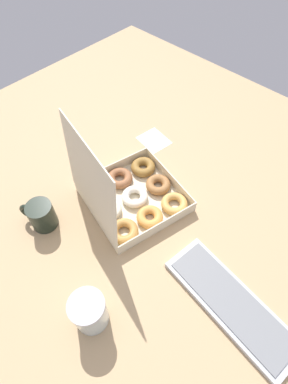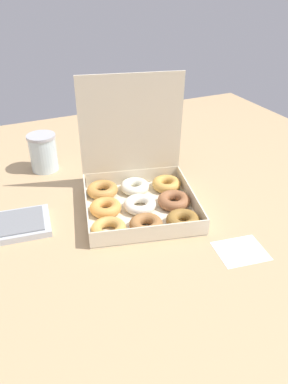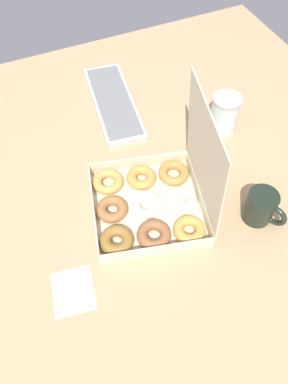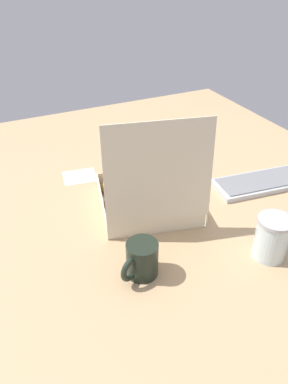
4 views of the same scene
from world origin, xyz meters
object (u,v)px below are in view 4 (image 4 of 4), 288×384
at_px(keyboard, 268,181).
at_px(glass_jar, 272,238).
at_px(coffee_mug, 141,259).
at_px(donut_box, 148,197).

distance_m(keyboard, glass_jar, 0.40).
relative_size(coffee_mug, glass_jar, 0.93).
xyz_separation_m(coffee_mug, glass_jar, (-0.35, 0.09, 0.01)).
bearing_deg(donut_box, glass_jar, 120.10).
height_order(donut_box, keyboard, donut_box).
bearing_deg(donut_box, keyboard, 173.15).
bearing_deg(glass_jar, donut_box, -59.90).
relative_size(keyboard, glass_jar, 3.31).
xyz_separation_m(donut_box, keyboard, (-0.46, 0.06, -0.03)).
relative_size(keyboard, coffee_mug, 3.58).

